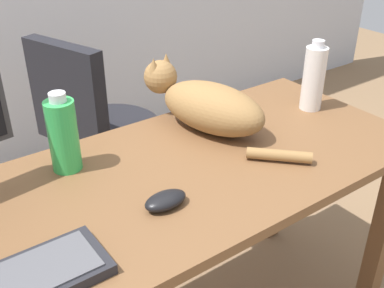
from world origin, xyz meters
The scene contains 6 objects.
desk centered at (0.00, 0.00, 0.62)m, with size 1.65×0.64×0.72m.
office_chair centered at (0.19, 0.72, 0.39)m, with size 0.50×0.48×0.91m.
cat centered at (0.31, 0.16, 0.81)m, with size 0.27×0.60×0.20m.
computer_mouse centered at (-0.02, -0.12, 0.74)m, with size 0.11×0.06×0.04m, color black.
water_bottle centered at (-0.14, 0.19, 0.83)m, with size 0.08×0.08×0.22m.
spray_bottle centered at (0.69, 0.06, 0.84)m, with size 0.07×0.07×0.24m.
Camera 1 is at (-0.50, -0.89, 1.41)m, focal length 43.72 mm.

